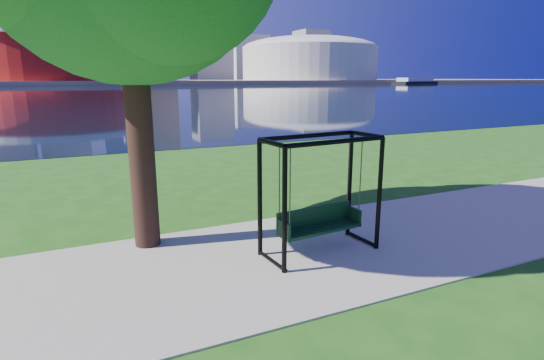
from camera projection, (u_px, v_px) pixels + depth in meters
ground at (276, 247)px, 8.08m from camera, size 900.00×900.00×0.00m
path at (288, 255)px, 7.64m from camera, size 120.00×4.00×0.03m
river at (87, 92)px, 98.04m from camera, size 900.00×180.00×0.02m
far_bank at (76, 81)px, 277.72m from camera, size 900.00×228.00×2.00m
stadium at (52, 55)px, 207.92m from camera, size 83.00×83.00×32.00m
arena at (309, 57)px, 266.86m from camera, size 84.00×84.00×26.56m
skyline at (63, 27)px, 279.62m from camera, size 392.00×66.00×96.50m
swing at (320, 198)px, 7.58m from camera, size 2.18×1.09×2.16m
barge at (416, 81)px, 237.41m from camera, size 34.45×17.53×3.33m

